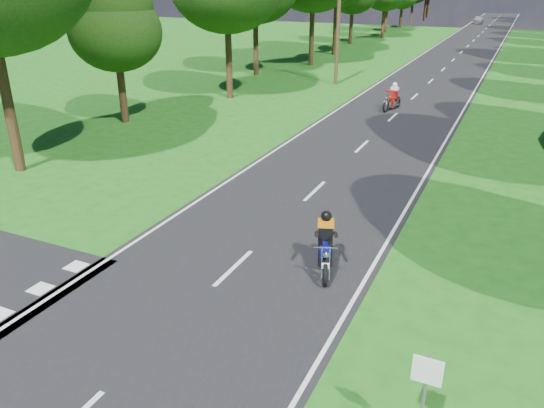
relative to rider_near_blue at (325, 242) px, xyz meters
The scene contains 8 objects.
ground 3.76m from the rider_near_blue, 126.33° to the right, with size 160.00×160.00×0.00m, color #195713.
main_road 47.10m from the rider_near_blue, 92.65° to the left, with size 7.00×140.00×0.02m, color black.
road_markings 45.23m from the rider_near_blue, 92.93° to the left, with size 7.40×140.00×0.01m.
telegraph_pole 26.54m from the rider_near_blue, 108.09° to the left, with size 1.20×0.26×8.00m.
road_sign 6.01m from the rider_near_blue, 56.26° to the right, with size 0.45×0.07×2.00m.
rider_near_blue is the anchor object (origin of this frame).
rider_far_red 18.92m from the rider_near_blue, 98.09° to the left, with size 0.62×1.85×1.54m, color #A41D0C, non-canonical shape.
distant_car 86.01m from the rider_near_blue, 92.81° to the left, with size 1.52×3.77×1.28m, color #B2B4B9.
Camera 1 is at (6.04, -8.56, 7.04)m, focal length 35.00 mm.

